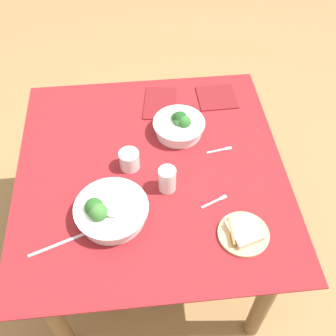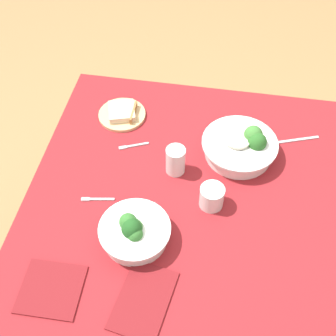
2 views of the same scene
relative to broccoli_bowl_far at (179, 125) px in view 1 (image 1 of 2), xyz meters
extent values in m
plane|color=#9E7547|center=(0.19, -0.14, -0.74)|extent=(6.00, 6.00, 0.00)
cube|color=maroon|center=(0.19, -0.14, -0.04)|extent=(1.10, 1.06, 0.01)
cube|color=brown|center=(0.19, -0.14, -0.06)|extent=(1.07, 1.03, 0.02)
cylinder|color=brown|center=(-0.25, -0.55, -0.41)|extent=(0.07, 0.07, 0.67)
cylinder|color=brown|center=(0.63, -0.55, -0.41)|extent=(0.07, 0.07, 0.67)
cylinder|color=brown|center=(-0.25, 0.28, -0.41)|extent=(0.07, 0.07, 0.67)
cylinder|color=brown|center=(0.63, 0.28, -0.41)|extent=(0.07, 0.07, 0.67)
cylinder|color=white|center=(0.00, 0.00, -0.01)|extent=(0.20, 0.20, 0.05)
cylinder|color=white|center=(0.00, 0.00, 0.02)|extent=(0.22, 0.22, 0.01)
sphere|color=#3D7A33|center=(0.00, 0.00, 0.03)|extent=(0.05, 0.05, 0.05)
sphere|color=#286023|center=(0.00, 0.00, 0.03)|extent=(0.05, 0.05, 0.05)
sphere|color=#33702D|center=(0.01, 0.02, 0.03)|extent=(0.05, 0.05, 0.05)
sphere|color=#1E511E|center=(-0.01, 0.00, 0.03)|extent=(0.06, 0.06, 0.06)
sphere|color=#33702D|center=(-0.02, -0.01, 0.02)|extent=(0.05, 0.05, 0.05)
cylinder|color=white|center=(0.40, -0.29, -0.01)|extent=(0.24, 0.24, 0.05)
cylinder|color=white|center=(0.40, -0.29, 0.02)|extent=(0.27, 0.27, 0.01)
sphere|color=#286023|center=(0.40, -0.35, 0.03)|extent=(0.07, 0.07, 0.07)
sphere|color=#1E511E|center=(0.42, -0.34, 0.03)|extent=(0.06, 0.06, 0.06)
sphere|color=#3D7A33|center=(0.43, -0.33, 0.04)|extent=(0.07, 0.07, 0.07)
cylinder|color=beige|center=(0.40, -0.28, 0.03)|extent=(0.09, 0.09, 0.01)
cylinder|color=#D6B27A|center=(0.52, 0.16, -0.03)|extent=(0.18, 0.18, 0.01)
cube|color=beige|center=(0.52, 0.16, -0.02)|extent=(0.13, 0.12, 0.02)
cube|color=#9E703D|center=(0.52, 0.12, -0.02)|extent=(0.11, 0.01, 0.03)
cylinder|color=silver|center=(0.17, -0.22, 0.00)|extent=(0.08, 0.08, 0.08)
cylinder|color=silver|center=(0.29, -0.08, 0.01)|extent=(0.07, 0.07, 0.10)
cube|color=#B7B7BC|center=(0.38, 0.07, -0.04)|extent=(0.04, 0.08, 0.00)
cube|color=#B7B7BC|center=(0.36, 0.12, -0.04)|extent=(0.02, 0.03, 0.00)
cube|color=#B7B7BC|center=(0.13, 0.14, -0.04)|extent=(0.02, 0.08, 0.00)
cube|color=#B7B7BC|center=(0.12, 0.19, -0.04)|extent=(0.02, 0.03, 0.00)
cube|color=#B7B7BC|center=(0.49, -0.48, -0.04)|extent=(0.08, 0.20, 0.00)
cube|color=maroon|center=(-0.20, 0.20, -0.04)|extent=(0.17, 0.18, 0.01)
cube|color=maroon|center=(-0.19, -0.07, -0.04)|extent=(0.24, 0.17, 0.01)
camera|label=1|loc=(1.21, -0.17, 1.21)|focal=43.39mm
camera|label=2|loc=(-0.67, -0.22, 1.16)|focal=47.64mm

